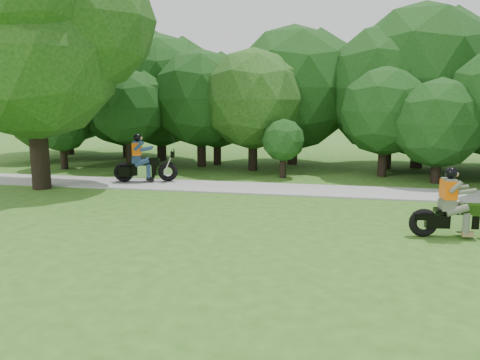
{
  "coord_description": "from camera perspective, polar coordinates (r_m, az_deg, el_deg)",
  "views": [
    {
      "loc": [
        0.32,
        -9.11,
        3.37
      ],
      "look_at": [
        -2.03,
        2.57,
        1.29
      ],
      "focal_mm": 35.0,
      "sensor_mm": 36.0,
      "label": 1
    }
  ],
  "objects": [
    {
      "name": "ground",
      "position": [
        9.72,
        8.94,
        -10.51
      ],
      "size": [
        100.0,
        100.0,
        0.0
      ],
      "primitive_type": "plane",
      "color": "#315C1A",
      "rests_on": "ground"
    },
    {
      "name": "walkway",
      "position": [
        17.44,
        10.12,
        -1.31
      ],
      "size": [
        60.0,
        2.2,
        0.06
      ],
      "primitive_type": "cube",
      "color": "gray",
      "rests_on": "ground"
    },
    {
      "name": "tree_line",
      "position": [
        23.84,
        12.29,
        10.44
      ],
      "size": [
        40.15,
        11.34,
        7.9
      ],
      "color": "black",
      "rests_on": "ground"
    },
    {
      "name": "big_tree_west",
      "position": [
        19.45,
        -23.64,
        16.14
      ],
      "size": [
        8.64,
        6.56,
        9.96
      ],
      "color": "black",
      "rests_on": "ground"
    },
    {
      "name": "chopper_motorcycle",
      "position": [
        12.58,
        24.79,
        -3.54
      ],
      "size": [
        2.45,
        0.74,
        1.75
      ],
      "rotation": [
        0.0,
        0.0,
        0.11
      ],
      "color": "black",
      "rests_on": "ground"
    },
    {
      "name": "touring_motorcycle",
      "position": [
        19.18,
        -11.9,
        1.88
      ],
      "size": [
        2.51,
        1.27,
        1.95
      ],
      "rotation": [
        0.0,
        0.0,
        0.29
      ],
      "color": "black",
      "rests_on": "walkway"
    }
  ]
}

